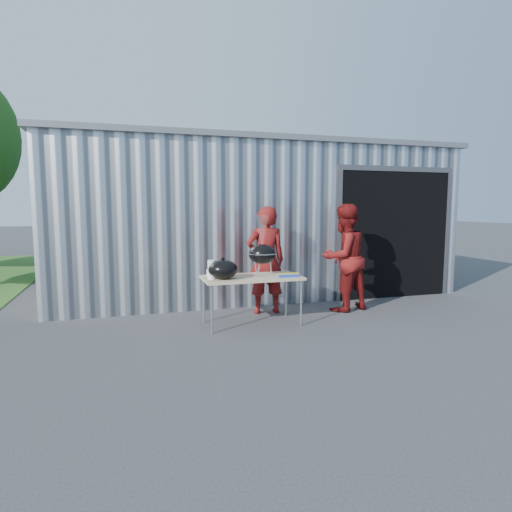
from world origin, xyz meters
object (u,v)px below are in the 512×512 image
object	(u,v)px
folding_table	(252,279)
person_bystander	(344,258)
person_cook	(266,260)
kettle_grill	(262,248)

from	to	relation	value
folding_table	person_bystander	xyz separation A→B (m)	(1.80, 0.41, 0.22)
person_cook	person_bystander	bearing A→B (deg)	175.43
person_cook	person_bystander	distance (m)	1.38
kettle_grill	person_cook	xyz separation A→B (m)	(0.25, 0.58, -0.26)
kettle_grill	folding_table	bearing A→B (deg)	-167.79
folding_table	person_bystander	world-z (taller)	person_bystander
folding_table	person_cook	bearing A→B (deg)	54.91
kettle_grill	person_bystander	size ratio (longest dim) A/B	0.50
folding_table	kettle_grill	bearing A→B (deg)	12.21
folding_table	kettle_grill	distance (m)	0.50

